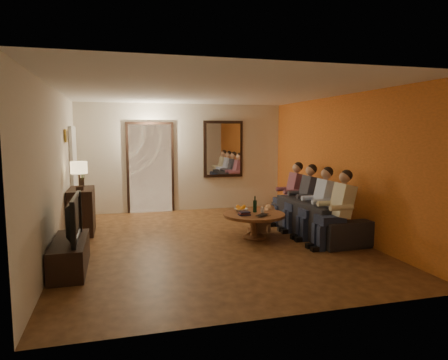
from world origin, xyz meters
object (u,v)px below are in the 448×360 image
object	(u,v)px
coffee_table	(254,226)
laptop	(265,216)
dresser	(82,211)
tv	(68,218)
table_lamp	(79,176)
bowl	(241,210)
person_b	(321,206)
wine_bottle	(255,204)
sofa	(317,217)
person_a	(339,212)
person_c	(306,200)
tv_stand	(70,255)
person_d	(292,196)
dog	(261,219)

from	to	relation	value
coffee_table	laptop	world-z (taller)	laptop
dresser	tv	distance (m)	2.19
table_lamp	bowl	size ratio (longest dim) A/B	2.08
person_b	bowl	xyz separation A→B (m)	(-1.32, 0.59, -0.12)
laptop	wine_bottle	bearing A→B (deg)	53.57
sofa	wine_bottle	xyz separation A→B (m)	(-1.19, 0.17, 0.28)
wine_bottle	person_a	bearing A→B (deg)	-44.50
person_c	person_b	bearing A→B (deg)	-90.00
tv_stand	sofa	distance (m)	4.38
person_c	tv	bearing A→B (deg)	-164.08
person_c	bowl	xyz separation A→B (m)	(-1.32, -0.01, -0.12)
sofa	person_c	world-z (taller)	person_c
sofa	person_a	world-z (taller)	person_a
person_d	wine_bottle	world-z (taller)	person_d
person_a	sofa	bearing A→B (deg)	83.66
person_b	tv_stand	bearing A→B (deg)	-171.92
tv	dog	bearing A→B (deg)	-69.51
person_c	wine_bottle	xyz separation A→B (m)	(-1.09, -0.13, 0.01)
dresser	person_c	bearing A→B (deg)	-13.14
table_lamp	laptop	bearing A→B (deg)	-21.92
tv_stand	person_d	size ratio (longest dim) A/B	1.07
tv	coffee_table	distance (m)	3.24
tv	laptop	size ratio (longest dim) A/B	3.26
dresser	laptop	size ratio (longest dim) A/B	2.92
dresser	person_c	xyz separation A→B (m)	(4.19, -0.98, 0.17)
laptop	coffee_table	bearing A→B (deg)	65.72
dresser	coffee_table	bearing A→B (deg)	-21.60
dresser	person_d	distance (m)	4.21
dresser	tv_stand	distance (m)	2.18
sofa	person_c	size ratio (longest dim) A/B	1.87
dog	wine_bottle	bearing A→B (deg)	-157.06
sofa	laptop	size ratio (longest dim) A/B	6.81
tv	sofa	distance (m)	4.40
person_b	dog	xyz separation A→B (m)	(-0.91, 0.63, -0.32)
dog	coffee_table	world-z (taller)	dog
dresser	coffee_table	size ratio (longest dim) A/B	0.86
person_d	wine_bottle	size ratio (longest dim) A/B	3.87
sofa	person_a	size ratio (longest dim) A/B	1.87
tv_stand	person_d	xyz separation A→B (m)	(4.19, 1.79, 0.39)
bowl	dresser	bearing A→B (deg)	161.01
table_lamp	person_b	distance (m)	4.43
sofa	bowl	distance (m)	1.46
person_a	wine_bottle	xyz separation A→B (m)	(-1.09, 1.07, 0.01)
person_a	person_b	size ratio (longest dim) A/B	1.00
tv_stand	bowl	bearing A→B (deg)	22.42
person_a	person_b	xyz separation A→B (m)	(0.00, 0.60, 0.00)
tv	bowl	bearing A→B (deg)	-67.58
sofa	person_a	distance (m)	0.95
person_a	table_lamp	bearing A→B (deg)	154.95
table_lamp	person_a	world-z (taller)	table_lamp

